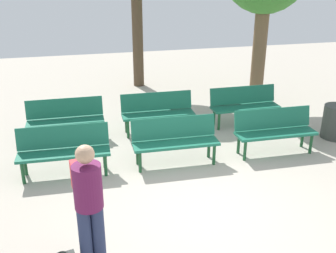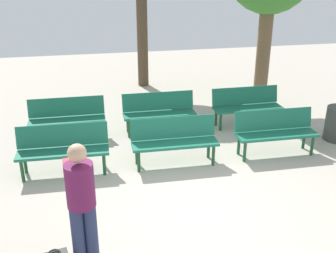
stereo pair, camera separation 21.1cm
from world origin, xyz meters
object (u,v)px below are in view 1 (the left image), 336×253
bench_r0_c1 (175,138)px  bench_r1_c2 (244,103)px  bench_r1_c0 (65,117)px  trash_bin (336,122)px  bench_r0_c2 (274,128)px  bench_r0_c0 (64,148)px  visitor_with_backpack (88,199)px  bench_r1_c1 (158,110)px

bench_r0_c1 → bench_r1_c2: 2.60m
bench_r1_c0 → trash_bin: bench_r1_c0 is taller
bench_r0_c2 → bench_r1_c2: 1.57m
bench_r0_c0 → bench_r1_c0: bearing=90.8°
bench_r1_c0 → visitor_with_backpack: 4.07m
bench_r0_c0 → bench_r1_c0: (0.04, 1.56, 0.00)m
bench_r0_c0 → bench_r1_c2: (4.10, 1.48, 0.00)m
bench_r1_c1 → trash_bin: 3.88m
bench_r1_c0 → visitor_with_backpack: (0.27, -4.03, 0.43)m
bench_r0_c1 → visitor_with_backpack: bearing=-123.7°
visitor_with_backpack → trash_bin: bearing=-161.7°
bench_r0_c2 → bench_r1_c2: (0.05, 1.57, 0.00)m
visitor_with_backpack → trash_bin: (5.38, 2.72, -0.57)m
bench_r1_c2 → visitor_with_backpack: 5.49m
trash_bin → bench_r0_c0: bearing=-177.5°
bench_r0_c2 → visitor_with_backpack: size_ratio=0.98×
bench_r1_c2 → bench_r0_c0: bearing=-159.9°
trash_bin → bench_r1_c0: bearing=166.9°
bench_r1_c2 → visitor_with_backpack: (-3.79, -3.96, 0.43)m
bench_r0_c2 → bench_r1_c0: (-4.01, 1.64, 0.00)m
bench_r0_c1 → trash_bin: 3.70m
bench_r0_c1 → bench_r1_c1: same height
bench_r0_c0 → trash_bin: 5.70m
bench_r0_c1 → bench_r0_c0: bearing=179.6°
bench_r0_c2 → trash_bin: bench_r0_c2 is taller
visitor_with_backpack → bench_r0_c2: bearing=-155.8°
bench_r0_c2 → bench_r1_c1: 2.57m
bench_r0_c0 → visitor_with_backpack: visitor_with_backpack is taller
bench_r0_c1 → bench_r0_c2: 2.03m
bench_r1_c1 → bench_r1_c2: (2.07, -0.03, 0.00)m
bench_r1_c0 → bench_r1_c1: size_ratio=1.00×
bench_r0_c1 → bench_r1_c2: (2.09, 1.55, 0.00)m
bench_r0_c0 → bench_r1_c1: 2.53m
bench_r0_c0 → visitor_with_backpack: 2.53m
visitor_with_backpack → bench_r0_c1: bearing=-133.7°
bench_r1_c2 → bench_r1_c1: bearing=179.4°
bench_r1_c1 → trash_bin: bearing=-17.8°
trash_bin → bench_r1_c2: bearing=142.2°
bench_r0_c1 → bench_r1_c0: bearing=142.0°
visitor_with_backpack → bench_r0_c0: bearing=-91.2°
bench_r1_c1 → trash_bin: size_ratio=2.22×
bench_r0_c2 → bench_r1_c0: same height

